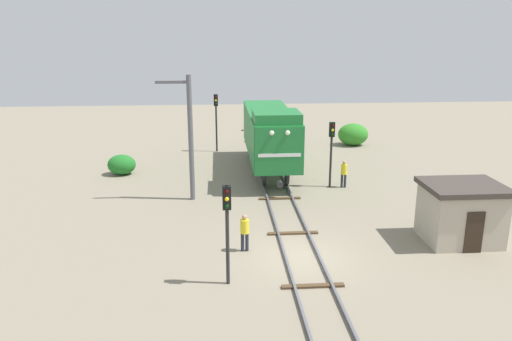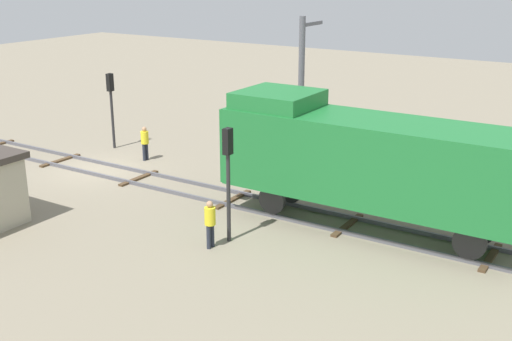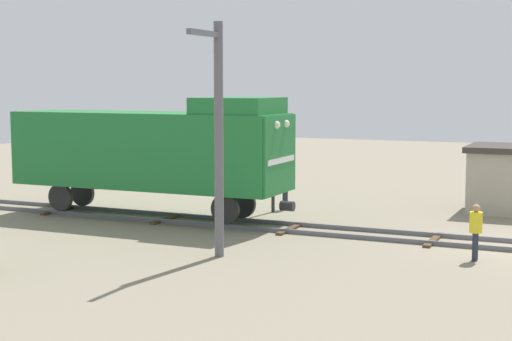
# 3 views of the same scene
# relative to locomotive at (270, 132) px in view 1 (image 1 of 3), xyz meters

# --- Properties ---
(ground_plane) EXTENTS (92.38, 92.38, 0.00)m
(ground_plane) POSITION_rel_locomotive_xyz_m (0.00, -13.47, -2.77)
(ground_plane) COLOR gray
(railway_track) EXTENTS (2.40, 61.59, 0.16)m
(railway_track) POSITION_rel_locomotive_xyz_m (0.00, -13.47, -2.70)
(railway_track) COLOR #595960
(railway_track) RESTS_ON ground
(locomotive) EXTENTS (2.90, 11.60, 4.60)m
(locomotive) POSITION_rel_locomotive_xyz_m (0.00, 0.00, 0.00)
(locomotive) COLOR #1E7233
(locomotive) RESTS_ON railway_track
(traffic_signal_near) EXTENTS (0.32, 0.34, 3.93)m
(traffic_signal_near) POSITION_rel_locomotive_xyz_m (-3.20, -15.51, -0.03)
(traffic_signal_near) COLOR #262628
(traffic_signal_near) RESTS_ON ground
(traffic_signal_mid) EXTENTS (0.32, 0.34, 4.06)m
(traffic_signal_mid) POSITION_rel_locomotive_xyz_m (3.40, -3.63, 0.06)
(traffic_signal_mid) COLOR #262628
(traffic_signal_mid) RESTS_ON ground
(traffic_signal_far) EXTENTS (0.32, 0.34, 4.57)m
(traffic_signal_far) POSITION_rel_locomotive_xyz_m (-3.60, 6.35, 0.38)
(traffic_signal_far) COLOR #262628
(traffic_signal_far) RESTS_ON ground
(worker_near_track) EXTENTS (0.38, 0.38, 1.70)m
(worker_near_track) POSITION_rel_locomotive_xyz_m (-2.40, -12.61, -1.78)
(worker_near_track) COLOR #262B38
(worker_near_track) RESTS_ON ground
(worker_by_signal) EXTENTS (0.38, 0.38, 1.70)m
(worker_by_signal) POSITION_rel_locomotive_xyz_m (4.20, -3.84, -1.78)
(worker_by_signal) COLOR #262B38
(worker_by_signal) RESTS_ON ground
(catenary_mast) EXTENTS (1.94, 0.28, 7.09)m
(catenary_mast) POSITION_rel_locomotive_xyz_m (-5.07, -5.38, 1.01)
(catenary_mast) COLOR #595960
(catenary_mast) RESTS_ON ground
(relay_hut) EXTENTS (3.50, 2.90, 2.74)m
(relay_hut) POSITION_rel_locomotive_xyz_m (7.50, -12.26, -1.38)
(relay_hut) COLOR #B2A893
(relay_hut) RESTS_ON ground
(bush_near) EXTENTS (2.54, 2.08, 1.85)m
(bush_near) POSITION_rel_locomotive_xyz_m (7.89, 7.73, -1.85)
(bush_near) COLOR #308326
(bush_near) RESTS_ON ground
(bush_mid) EXTENTS (1.87, 1.53, 1.36)m
(bush_mid) POSITION_rel_locomotive_xyz_m (-9.99, 0.16, -2.09)
(bush_mid) COLOR #207026
(bush_mid) RESTS_ON ground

